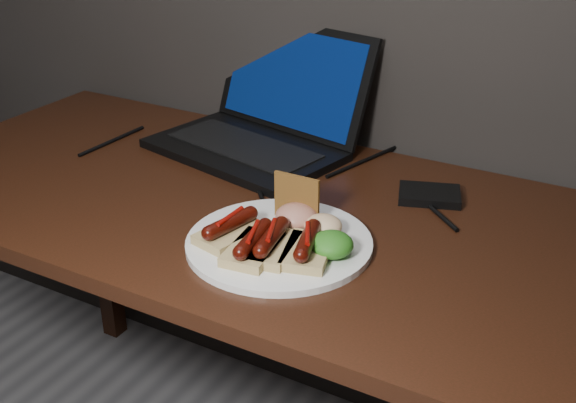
% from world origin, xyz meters
% --- Properties ---
extents(desk, '(1.40, 0.70, 0.75)m').
position_xyz_m(desk, '(0.00, 1.38, 0.66)').
color(desk, '#34160D').
rests_on(desk, ground).
extents(laptop, '(0.46, 0.41, 0.25)m').
position_xyz_m(laptop, '(-0.07, 1.62, 0.80)').
color(laptop, black).
rests_on(laptop, desk).
extents(hard_drive, '(0.13, 0.12, 0.02)m').
position_xyz_m(hard_drive, '(0.34, 1.55, 0.76)').
color(hard_drive, black).
rests_on(hard_drive, desk).
extents(desk_cables, '(0.81, 0.38, 0.01)m').
position_xyz_m(desk_cables, '(0.02, 1.52, 0.75)').
color(desk_cables, black).
rests_on(desk_cables, desk).
extents(plate, '(0.35, 0.35, 0.01)m').
position_xyz_m(plate, '(0.18, 1.26, 0.76)').
color(plate, white).
rests_on(plate, desk).
extents(bread_sausage_left, '(0.09, 0.13, 0.04)m').
position_xyz_m(bread_sausage_left, '(0.11, 1.22, 0.78)').
color(bread_sausage_left, '#D7C27E').
rests_on(bread_sausage_left, plate).
extents(bread_sausage_center, '(0.09, 0.13, 0.04)m').
position_xyz_m(bread_sausage_center, '(0.19, 1.22, 0.78)').
color(bread_sausage_center, '#D7C27E').
rests_on(bread_sausage_center, plate).
extents(bread_sausage_right, '(0.10, 0.13, 0.04)m').
position_xyz_m(bread_sausage_right, '(0.25, 1.23, 0.78)').
color(bread_sausage_right, '#D7C27E').
rests_on(bread_sausage_right, plate).
extents(bread_sausage_extra, '(0.08, 0.12, 0.04)m').
position_xyz_m(bread_sausage_extra, '(0.17, 1.20, 0.78)').
color(bread_sausage_extra, '#D7C27E').
rests_on(bread_sausage_extra, plate).
extents(crispbread, '(0.09, 0.01, 0.08)m').
position_xyz_m(crispbread, '(0.17, 1.33, 0.80)').
color(crispbread, olive).
rests_on(crispbread, plate).
extents(salad_greens, '(0.07, 0.07, 0.04)m').
position_xyz_m(salad_greens, '(0.28, 1.26, 0.78)').
color(salad_greens, '#1C5E12').
rests_on(salad_greens, plate).
extents(salsa_mound, '(0.07, 0.07, 0.04)m').
position_xyz_m(salsa_mound, '(0.18, 1.31, 0.78)').
color(salsa_mound, maroon).
rests_on(salsa_mound, plate).
extents(coleslaw_mound, '(0.06, 0.06, 0.04)m').
position_xyz_m(coleslaw_mound, '(0.24, 1.31, 0.78)').
color(coleslaw_mound, beige).
rests_on(coleslaw_mound, plate).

